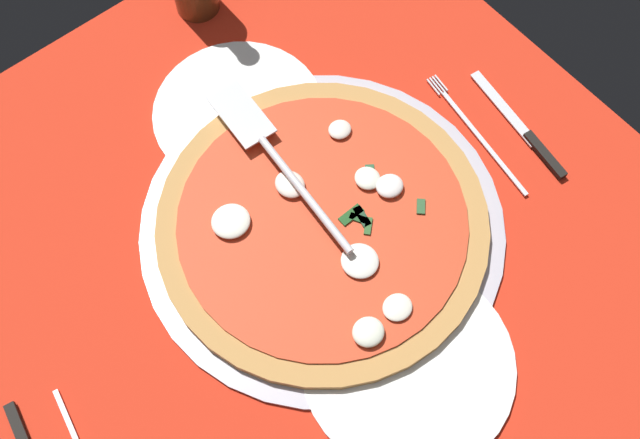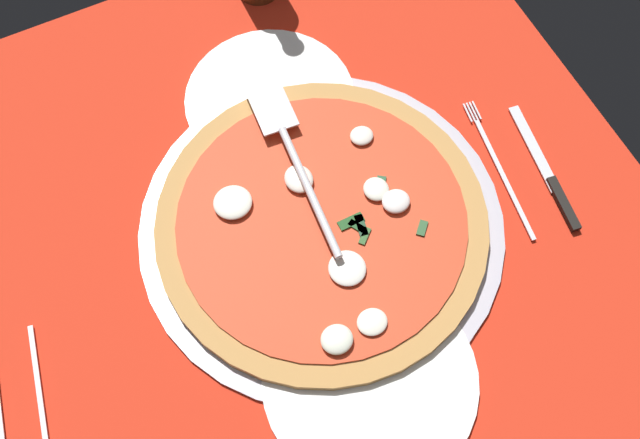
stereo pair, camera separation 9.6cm
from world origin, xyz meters
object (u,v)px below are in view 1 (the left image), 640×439
object	(u,v)px
dinner_plate_right	(408,364)
place_setting_far	(501,135)
pizza_server	(277,159)
pizza	(320,221)
dinner_plate_left	(239,112)

from	to	relation	value
dinner_plate_right	place_setting_far	distance (cm)	34.17
pizza_server	pizza	bearing A→B (deg)	-178.88
pizza	place_setting_far	distance (cm)	27.65
pizza_server	place_setting_far	xyz separation A→B (cm)	(14.35, 26.64, -3.89)
dinner_plate_left	pizza	world-z (taller)	pizza
dinner_plate_right	pizza	world-z (taller)	pizza
pizza	pizza_server	world-z (taller)	pizza_server
dinner_plate_left	dinner_plate_right	size ratio (longest dim) A/B	0.93
pizza_server	place_setting_far	world-z (taller)	pizza_server
dinner_plate_left	dinner_plate_right	distance (cm)	40.56
dinner_plate_left	pizza	bearing A→B (deg)	-6.10
dinner_plate_left	pizza	distance (cm)	20.10
dinner_plate_right	pizza_server	xyz separation A→B (cm)	(-29.45, 4.01, 3.74)
place_setting_far	dinner_plate_left	bearing A→B (deg)	53.04
place_setting_far	pizza	bearing A→B (deg)	87.44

